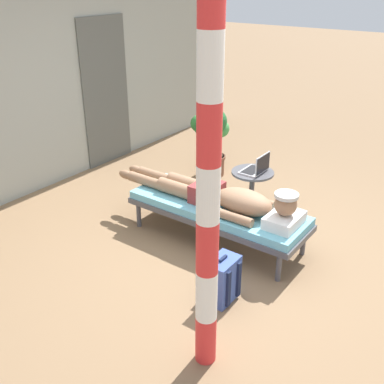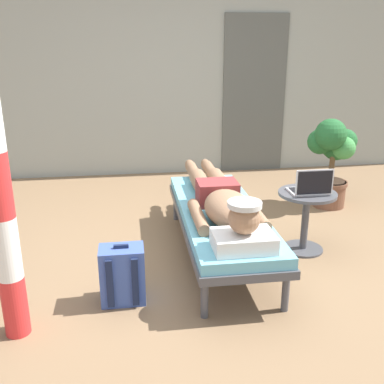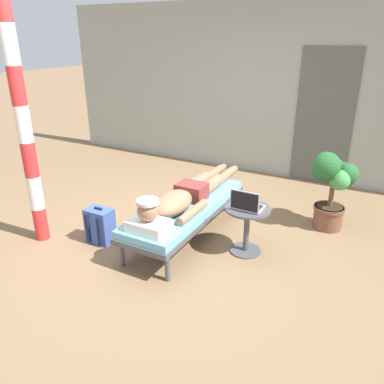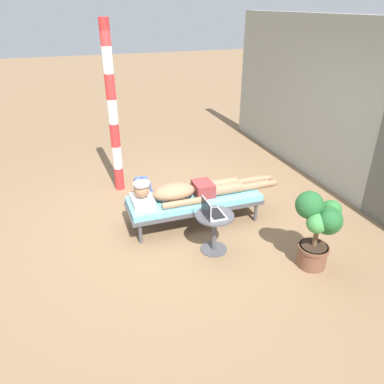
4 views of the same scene
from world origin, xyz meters
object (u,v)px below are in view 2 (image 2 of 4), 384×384
Objects in this scene: potted_plant at (332,153)px; side_table at (306,211)px; laptop at (311,187)px; lounge_chair at (220,217)px; backpack at (123,275)px; person_reclining at (222,200)px.

side_table is at bearing -123.62° from potted_plant.
laptop is 0.32× the size of potted_plant.
potted_plant is (0.67, 1.06, 0.00)m from laptop.
lounge_chair is 6.12× the size of laptop.
lounge_chair is at bearing 35.77° from backpack.
backpack is (-1.53, -0.53, -0.39)m from laptop.
lounge_chair is 1.96× the size of potted_plant.
person_reclining is 1.78m from potted_plant.
lounge_chair is 0.87× the size of person_reclining.
lounge_chair is 4.48× the size of backpack.
person_reclining is 4.15× the size of side_table.
laptop is at bearing 2.01° from person_reclining.
laptop is at bearing -122.33° from potted_plant.
potted_plant is at bearing 57.67° from laptop.
backpack is 2.74m from potted_plant.
laptop reaches higher than side_table.
lounge_chair is 0.74m from side_table.
lounge_chair is at bearing 176.57° from laptop.
potted_plant is (1.41, 1.02, 0.24)m from lounge_chair.
person_reclining is at bearing -177.99° from laptop.
person_reclining is (-0.00, -0.07, 0.17)m from lounge_chair.
person_reclining is 5.12× the size of backpack.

